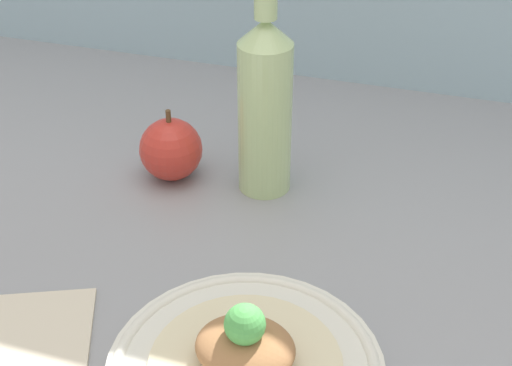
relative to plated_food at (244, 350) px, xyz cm
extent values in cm
cube|color=gray|center=(0.11, 7.89, -5.47)|extent=(180.00, 110.00, 4.00)
cylinder|color=beige|center=(0.00, 0.00, -1.57)|extent=(16.38, 16.38, 0.40)
ellipsoid|color=#9E6B42|center=(0.00, 0.00, 0.26)|extent=(8.42, 7.16, 3.27)
sphere|color=#4CA34C|center=(0.00, 0.00, 2.92)|extent=(3.43, 3.43, 3.43)
cylinder|color=#B7D18E|center=(-6.88, 28.73, 5.57)|extent=(6.12, 6.12, 18.07)
cone|color=#B7D18E|center=(-6.88, 28.73, 15.98)|extent=(6.12, 6.12, 2.75)
sphere|color=red|center=(-18.16, 27.45, 0.31)|extent=(7.55, 7.55, 7.55)
cylinder|color=brown|center=(-18.16, 27.45, 4.68)|extent=(0.60, 0.60, 1.70)
cube|color=beige|center=(-21.42, -2.99, -3.07)|extent=(18.98, 18.12, 0.80)
camera|label=1|loc=(13.24, -39.08, 43.92)|focal=50.00mm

